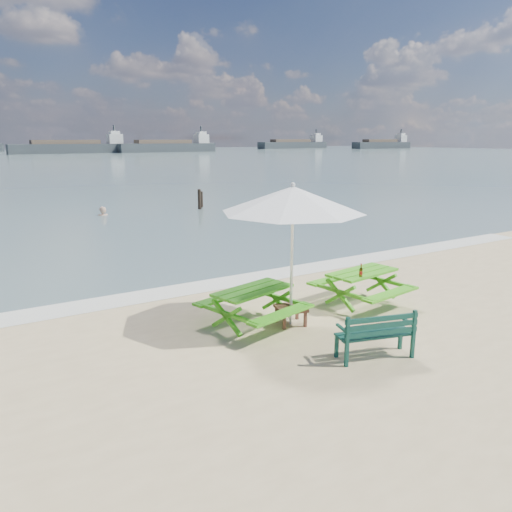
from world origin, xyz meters
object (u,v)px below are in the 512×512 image
park_bench (374,343)px  side_table (291,315)px  swimmer (103,225)px  picnic_table_right (362,289)px  patio_umbrella (293,200)px  beer_bottle (361,272)px  picnic_table_left (253,308)px

park_bench → side_table: size_ratio=2.04×
swimmer → side_table: bearing=-92.5°
picnic_table_right → patio_umbrella: (-1.89, -0.12, 1.99)m
side_table → swimmer: swimmer is taller
beer_bottle → swimmer: beer_bottle is taller
patio_umbrella → picnic_table_right: bearing=3.7°
park_bench → patio_umbrella: 2.84m
picnic_table_left → beer_bottle: (2.22, -0.45, 0.47)m
picnic_table_left → patio_umbrella: (0.66, -0.28, 2.00)m
park_bench → swimmer: size_ratio=0.76×
park_bench → swimmer: 17.45m
swimmer → beer_bottle: bearing=-86.8°
beer_bottle → swimmer: (-0.89, 15.71, -1.28)m
picnic_table_right → park_bench: (-1.61, -2.00, -0.12)m
picnic_table_right → side_table: size_ratio=3.00×
picnic_table_right → swimmer: 15.49m
patio_umbrella → swimmer: patio_umbrella is taller
side_table → swimmer: size_ratio=0.37×
patio_umbrella → swimmer: (0.67, 15.54, -2.80)m
picnic_table_left → picnic_table_right: bearing=-3.6°
park_bench → side_table: park_bench is taller
beer_bottle → park_bench: bearing=-126.9°
park_bench → beer_bottle: 2.22m
park_bench → swimmer: (0.40, 17.43, -0.69)m
side_table → patio_umbrella: patio_umbrella is taller
picnic_table_right → patio_umbrella: patio_umbrella is taller
patio_umbrella → picnic_table_left: bearing=156.9°
park_bench → patio_umbrella: patio_umbrella is taller
park_bench → beer_bottle: bearing=53.1°
picnic_table_right → beer_bottle: size_ratio=7.32×
swimmer → picnic_table_left: bearing=-95.0°
swimmer → park_bench: bearing=-91.3°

